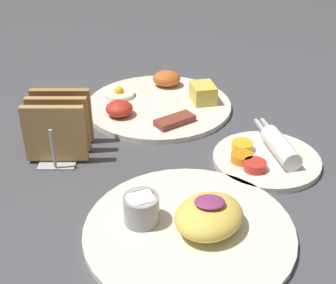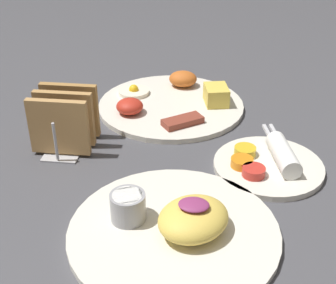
{
  "view_description": "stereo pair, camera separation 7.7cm",
  "coord_description": "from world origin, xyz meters",
  "views": [
    {
      "loc": [
        0.03,
        -0.64,
        0.42
      ],
      "look_at": [
        0.02,
        0.03,
        0.03
      ],
      "focal_mm": 50.0,
      "sensor_mm": 36.0,
      "label": 1
    },
    {
      "loc": [
        0.1,
        -0.63,
        0.42
      ],
      "look_at": [
        0.02,
        0.03,
        0.03
      ],
      "focal_mm": 50.0,
      "sensor_mm": 36.0,
      "label": 2
    }
  ],
  "objects": [
    {
      "name": "plate_breakfast",
      "position": [
        0.01,
        0.22,
        0.01
      ],
      "size": [
        0.29,
        0.29,
        0.05
      ],
      "color": "silver",
      "rests_on": "ground_plane"
    },
    {
      "name": "plate_foreground",
      "position": [
        0.06,
        -0.16,
        0.01
      ],
      "size": [
        0.28,
        0.28,
        0.06
      ],
      "color": "silver",
      "rests_on": "ground_plane"
    },
    {
      "name": "plate_condiments",
      "position": [
        0.19,
        0.01,
        0.01
      ],
      "size": [
        0.18,
        0.19,
        0.04
      ],
      "color": "silver",
      "rests_on": "ground_plane"
    },
    {
      "name": "ground_plane",
      "position": [
        0.0,
        0.0,
        0.0
      ],
      "size": [
        3.0,
        3.0,
        0.0
      ],
      "primitive_type": "plane",
      "color": "#47474C"
    },
    {
      "name": "toast_rack",
      "position": [
        -0.15,
        0.05,
        0.05
      ],
      "size": [
        0.1,
        0.12,
        0.1
      ],
      "color": "#B7B7BC",
      "rests_on": "ground_plane"
    }
  ]
}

